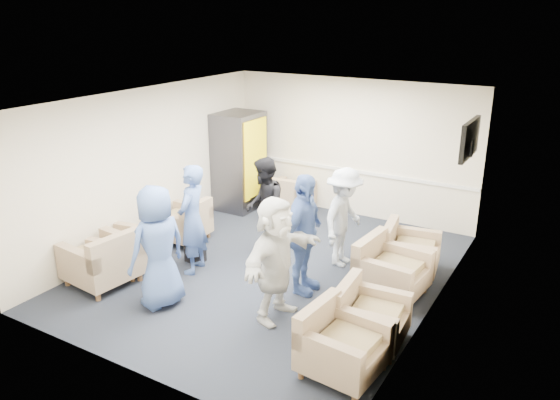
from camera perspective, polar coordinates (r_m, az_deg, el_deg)
The scene contains 25 objects.
floor at distance 8.74m, azimuth -0.84°, elevation -7.30°, with size 6.00×6.00×0.00m, color black.
ceiling at distance 7.91m, azimuth -0.93°, elevation 10.48°, with size 6.00×6.00×0.00m, color silver.
back_wall at distance 10.80m, azimuth 7.46°, elevation 5.40°, with size 5.00×0.02×2.70m, color beige.
front_wall at distance 6.05m, azimuth -15.93°, elevation -6.53°, with size 5.00×0.02×2.70m, color beige.
left_wall at distance 9.71m, azimuth -13.61°, elevation 3.44°, with size 0.02×6.00×2.70m, color beige.
right_wall at distance 7.31m, azimuth 16.11°, elevation -1.99°, with size 0.02×6.00×2.70m, color beige.
chair_rail at distance 10.90m, azimuth 7.32°, elevation 3.08°, with size 4.98×0.04×0.06m, color white.
tv at distance 8.82m, azimuth 19.21°, elevation 6.02°, with size 0.10×1.00×0.58m.
armchair_left_near at distance 8.55m, azimuth -17.87°, elevation -6.17°, with size 1.02×1.02×0.74m.
armchair_left_mid at distance 8.94m, azimuth -15.53°, elevation -5.06°, with size 0.96×0.96×0.66m.
armchair_left_far at distance 9.81m, azimuth -9.96°, elevation -2.47°, with size 0.84×0.84×0.65m.
armchair_right_near at distance 6.37m, azimuth 6.17°, elevation -14.97°, with size 0.91×0.91×0.67m.
armchair_right_midnear at distance 6.94m, azimuth 9.11°, elevation -12.08°, with size 0.86×0.86×0.65m.
armchair_right_midfar at distance 8.03m, azimuth 11.24°, elevation -7.38°, with size 0.96×0.96×0.71m.
armchair_right_far at distance 8.78m, azimuth 13.14°, elevation -5.32°, with size 0.95×0.95×0.66m.
armchair_corner at distance 11.04m, azimuth 0.98°, elevation 0.33°, with size 0.87×0.87×0.65m.
vending_machine at distance 11.16m, azimuth -4.27°, elevation 4.08°, with size 0.80×0.94×1.98m.
backpack at distance 9.02m, azimuth -8.88°, elevation -4.81°, with size 0.30×0.21×0.51m.
pillow at distance 8.50m, azimuth -18.02°, elevation -5.03°, with size 0.41×0.31×0.12m, color white.
person_front_left at distance 7.59m, azimuth -12.65°, elevation -4.83°, with size 0.85×0.55×1.73m, color #425E9F.
person_mid_left at distance 8.48m, azimuth -9.16°, elevation -2.01°, with size 0.63×0.41×1.73m, color #425E9F.
person_back_left at distance 9.01m, azimuth -1.65°, elevation -0.71°, with size 0.80×0.63×1.66m, color black.
person_back_right at distance 8.67m, azimuth 6.69°, elevation -1.82°, with size 1.04×0.60×1.61m, color white.
person_mid_right at distance 7.76m, azimuth 2.46°, elevation -3.64°, with size 1.04×0.43×1.78m, color #425E9F.
person_front_right at distance 7.12m, azimuth -0.44°, elevation -6.19°, with size 1.57×0.50×1.69m, color silver.
Camera 1 is at (4.08, -6.67, 3.91)m, focal length 35.00 mm.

